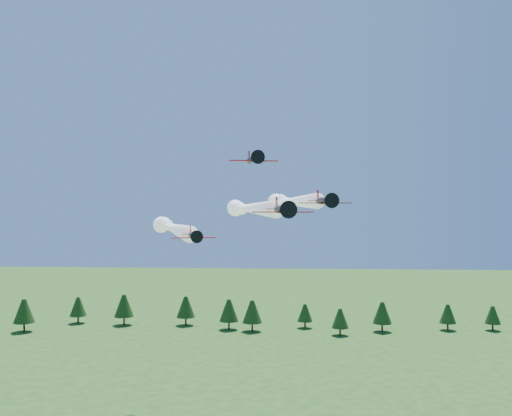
# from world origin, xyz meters

# --- Properties ---
(plane_lead) EXTENTS (17.21, 58.09, 3.70)m
(plane_lead) POSITION_xyz_m (-3.53, 22.53, 42.09)
(plane_lead) COLOR black
(plane_lead) RESTS_ON ground
(plane_left) EXTENTS (20.73, 53.43, 3.70)m
(plane_left) POSITION_xyz_m (-19.14, 27.07, 38.26)
(plane_left) COLOR black
(plane_left) RESTS_ON ground
(plane_right) EXTENTS (13.99, 43.69, 3.70)m
(plane_right) POSITION_xyz_m (4.38, 27.30, 43.31)
(plane_right) COLOR black
(plane_right) RESTS_ON ground
(plane_slot) EXTENTS (7.88, 8.70, 2.75)m
(plane_slot) POSITION_xyz_m (-1.59, 7.11, 50.02)
(plane_slot) COLOR black
(plane_slot) RESTS_ON ground
(treeline) EXTENTS (179.20, 21.25, 10.97)m
(treeline) POSITION_xyz_m (-11.25, 111.24, 6.28)
(treeline) COLOR #382314
(treeline) RESTS_ON ground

